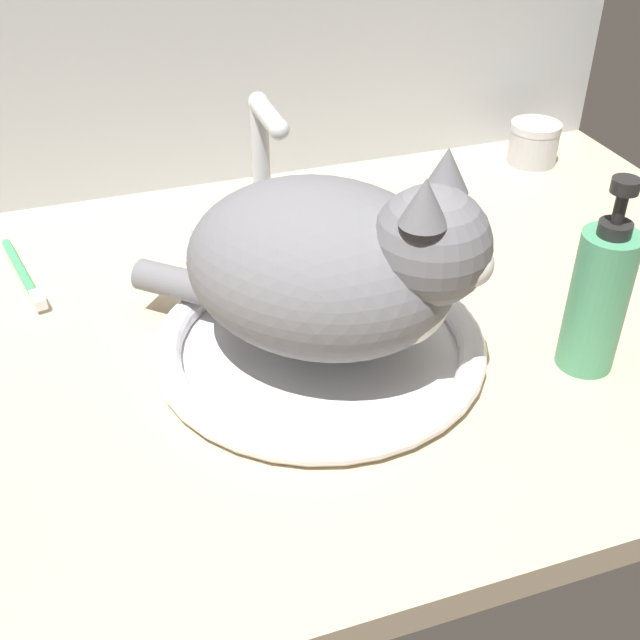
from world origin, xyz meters
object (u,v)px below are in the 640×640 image
at_px(cat, 338,265).
at_px(toothbrush, 24,275).
at_px(faucet, 264,198).
at_px(sink_basin, 320,344).
at_px(soap_pump_bottle, 598,298).
at_px(metal_jar, 534,143).

xyz_separation_m(cat, toothbrush, (-0.28, 0.24, -0.10)).
distance_m(faucet, cat, 0.20).
bearing_deg(cat, sink_basin, 138.08).
bearing_deg(cat, faucet, 93.62).
distance_m(sink_basin, faucet, 0.20).
relative_size(sink_basin, soap_pump_bottle, 1.66).
xyz_separation_m(sink_basin, cat, (0.01, -0.01, 0.09)).
relative_size(faucet, soap_pump_bottle, 1.04).
distance_m(cat, soap_pump_bottle, 0.24).
bearing_deg(faucet, soap_pump_bottle, -50.60).
height_order(metal_jar, soap_pump_bottle, soap_pump_bottle).
relative_size(cat, metal_jar, 4.62).
distance_m(sink_basin, metal_jar, 0.54).
distance_m(metal_jar, soap_pump_bottle, 0.46).
xyz_separation_m(cat, soap_pump_bottle, (0.22, -0.08, -0.03)).
relative_size(cat, soap_pump_bottle, 1.68).
relative_size(faucet, toothbrush, 1.23).
xyz_separation_m(metal_jar, soap_pump_bottle, (-0.19, -0.42, 0.04)).
height_order(sink_basin, faucet, faucet).
distance_m(faucet, soap_pump_bottle, 0.37).
bearing_deg(sink_basin, cat, -41.92).
xyz_separation_m(metal_jar, toothbrush, (-0.69, -0.09, -0.02)).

